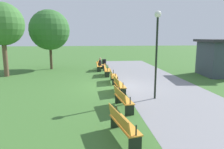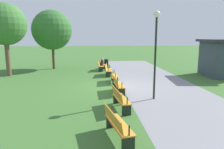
% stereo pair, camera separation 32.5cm
% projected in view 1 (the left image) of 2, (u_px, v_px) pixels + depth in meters
% --- Properties ---
extents(ground_plane, '(120.00, 120.00, 0.00)m').
position_uv_depth(ground_plane, '(117.00, 87.00, 13.09)').
color(ground_plane, '#3D6B2D').
extents(path_paving, '(28.10, 4.89, 0.01)m').
position_uv_depth(path_paving, '(159.00, 86.00, 13.39)').
color(path_paving, gray).
rests_on(path_paving, ground).
extents(bench_0, '(1.80, 0.81, 0.89)m').
position_uv_depth(bench_0, '(100.00, 65.00, 19.46)').
color(bench_0, orange).
rests_on(bench_0, ground).
extents(bench_1, '(1.79, 0.68, 0.89)m').
position_uv_depth(bench_1, '(107.00, 70.00, 16.91)').
color(bench_1, orange).
rests_on(bench_1, ground).
extents(bench_2, '(1.76, 0.54, 0.89)m').
position_uv_depth(bench_2, '(113.00, 76.00, 14.31)').
color(bench_2, orange).
rests_on(bench_2, ground).
extents(bench_3, '(1.76, 0.54, 0.89)m').
position_uv_depth(bench_3, '(118.00, 84.00, 11.68)').
color(bench_3, orange).
rests_on(bench_3, ground).
extents(bench_4, '(1.79, 0.68, 0.89)m').
position_uv_depth(bench_4, '(122.00, 98.00, 9.04)').
color(bench_4, orange).
rests_on(bench_4, ground).
extents(bench_5, '(1.80, 0.81, 0.89)m').
position_uv_depth(bench_5, '(122.00, 124.00, 6.39)').
color(bench_5, orange).
rests_on(bench_5, ground).
extents(person_seated, '(0.40, 0.57, 1.20)m').
position_uv_depth(person_seated, '(101.00, 64.00, 19.40)').
color(person_seated, black).
rests_on(person_seated, ground).
extents(tree_0, '(3.77, 3.77, 5.62)m').
position_uv_depth(tree_0, '(50.00, 30.00, 19.70)').
color(tree_0, '#4C3828').
rests_on(tree_0, ground).
extents(tree_1, '(3.26, 3.26, 5.70)m').
position_uv_depth(tree_1, '(2.00, 24.00, 15.88)').
color(tree_1, brown).
rests_on(tree_1, ground).
extents(lamp_post, '(0.32, 0.32, 4.33)m').
position_uv_depth(lamp_post, '(157.00, 39.00, 10.11)').
color(lamp_post, black).
rests_on(lamp_post, ground).
extents(trash_bin, '(0.41, 0.41, 0.87)m').
position_uv_depth(trash_bin, '(104.00, 64.00, 21.11)').
color(trash_bin, black).
rests_on(trash_bin, ground).
extents(kiosk, '(3.84, 2.91, 2.91)m').
position_uv_depth(kiosk, '(217.00, 57.00, 16.68)').
color(kiosk, '#38424C').
rests_on(kiosk, ground).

